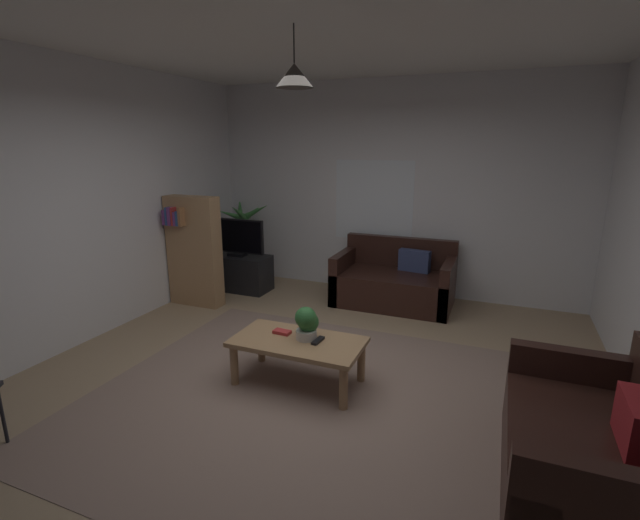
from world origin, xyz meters
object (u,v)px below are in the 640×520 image
(couch_right_side, at_px, (592,455))
(book_on_table_0, at_px, (282,332))
(couch_under_window, at_px, (394,283))
(coffee_table, at_px, (298,347))
(tv_stand, at_px, (239,272))
(remote_on_table_0, at_px, (318,341))
(potted_plant_on_table, at_px, (307,322))
(bookshelf_corner, at_px, (194,250))
(potted_palm_corner, at_px, (245,245))
(pendant_lamp, at_px, (294,75))
(tv, at_px, (236,237))

(couch_right_side, relative_size, book_on_table_0, 9.04)
(couch_under_window, height_order, coffee_table, couch_under_window)
(couch_under_window, height_order, tv_stand, couch_under_window)
(coffee_table, height_order, remote_on_table_0, remote_on_table_0)
(potted_plant_on_table, distance_m, bookshelf_corner, 2.48)
(remote_on_table_0, height_order, tv_stand, tv_stand)
(potted_palm_corner, height_order, pendant_lamp, pendant_lamp)
(coffee_table, xyz_separation_m, book_on_table_0, (-0.19, 0.07, 0.08))
(tv, distance_m, pendant_lamp, 3.27)
(couch_right_side, xyz_separation_m, potted_plant_on_table, (-2.07, 0.59, 0.28))
(tv, bearing_deg, remote_on_table_0, -44.17)
(couch_under_window, relative_size, remote_on_table_0, 9.23)
(couch_under_window, xyz_separation_m, remote_on_table_0, (-0.13, -2.28, 0.14))
(coffee_table, relative_size, potted_plant_on_table, 3.82)
(potted_plant_on_table, height_order, bookshelf_corner, bookshelf_corner)
(book_on_table_0, height_order, potted_palm_corner, potted_palm_corner)
(book_on_table_0, distance_m, pendant_lamp, 2.10)
(pendant_lamp, bearing_deg, couch_under_window, 82.51)
(tv, relative_size, bookshelf_corner, 0.60)
(couch_right_side, relative_size, tv, 1.64)
(couch_right_side, distance_m, tv, 4.78)
(coffee_table, distance_m, remote_on_table_0, 0.19)
(couch_right_side, bearing_deg, book_on_table_0, -104.63)
(coffee_table, distance_m, potted_plant_on_table, 0.23)
(book_on_table_0, bearing_deg, remote_on_table_0, -6.34)
(remote_on_table_0, height_order, potted_plant_on_table, potted_plant_on_table)
(couch_under_window, bearing_deg, tv, -172.68)
(book_on_table_0, height_order, potted_plant_on_table, potted_plant_on_table)
(couch_right_side, distance_m, bookshelf_corner, 4.61)
(remote_on_table_0, bearing_deg, tv_stand, -38.99)
(couch_under_window, relative_size, pendant_lamp, 3.39)
(couch_right_side, xyz_separation_m, potted_palm_corner, (-4.19, 3.06, 0.26))
(book_on_table_0, bearing_deg, coffee_table, -19.99)
(couch_under_window, bearing_deg, coffee_table, -97.49)
(couch_right_side, height_order, pendant_lamp, pendant_lamp)
(coffee_table, bearing_deg, remote_on_table_0, 8.99)
(couch_under_window, bearing_deg, bookshelf_corner, -157.47)
(coffee_table, height_order, tv, tv)
(couch_under_window, distance_m, coffee_table, 2.33)
(tv_stand, bearing_deg, tv, -90.00)
(couch_under_window, height_order, potted_plant_on_table, couch_under_window)
(coffee_table, xyz_separation_m, tv_stand, (-1.88, 2.05, -0.09))
(tv_stand, bearing_deg, couch_right_side, -32.79)
(potted_plant_on_table, distance_m, potted_palm_corner, 3.25)
(potted_plant_on_table, xyz_separation_m, pendant_lamp, (-0.06, -0.05, 1.96))
(tv, bearing_deg, pendant_lamp, -47.09)
(remote_on_table_0, relative_size, pendant_lamp, 0.37)
(tv, bearing_deg, couch_right_side, -32.58)
(tv, height_order, pendant_lamp, pendant_lamp)
(potted_palm_corner, distance_m, bookshelf_corner, 1.21)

